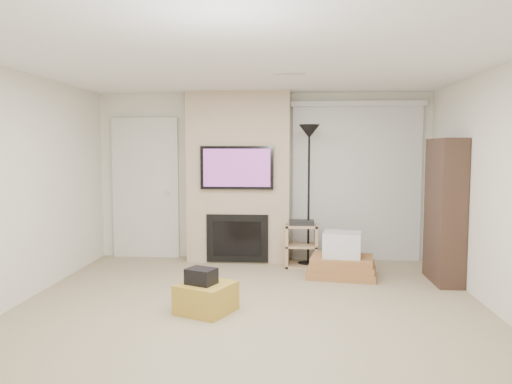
# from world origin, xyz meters

# --- Properties ---
(floor) EXTENTS (5.00, 5.50, 0.00)m
(floor) POSITION_xyz_m (0.00, 0.00, 0.00)
(floor) COLOR tan
(floor) RESTS_ON ground
(ceiling) EXTENTS (5.00, 5.50, 0.00)m
(ceiling) POSITION_xyz_m (0.00, 0.00, 2.50)
(ceiling) COLOR white
(ceiling) RESTS_ON wall_back
(wall_back) EXTENTS (5.00, 0.00, 2.50)m
(wall_back) POSITION_xyz_m (0.00, 2.75, 1.25)
(wall_back) COLOR white
(wall_back) RESTS_ON ground
(wall_front) EXTENTS (5.00, 0.00, 2.50)m
(wall_front) POSITION_xyz_m (0.00, -2.75, 1.25)
(wall_front) COLOR white
(wall_front) RESTS_ON ground
(hvac_vent) EXTENTS (0.35, 0.18, 0.01)m
(hvac_vent) POSITION_xyz_m (0.40, 0.80, 2.50)
(hvac_vent) COLOR silver
(hvac_vent) RESTS_ON ceiling
(ottoman) EXTENTS (0.66, 0.66, 0.30)m
(ottoman) POSITION_xyz_m (-0.44, 0.16, 0.15)
(ottoman) COLOR #B4902F
(ottoman) RESTS_ON floor
(black_bag) EXTENTS (0.35, 0.32, 0.16)m
(black_bag) POSITION_xyz_m (-0.49, 0.13, 0.38)
(black_bag) COLOR black
(black_bag) RESTS_ON ottoman
(fireplace_wall) EXTENTS (1.50, 0.47, 2.50)m
(fireplace_wall) POSITION_xyz_m (-0.35, 2.54, 1.24)
(fireplace_wall) COLOR #C4AB8C
(fireplace_wall) RESTS_ON floor
(entry_door) EXTENTS (1.02, 0.11, 2.14)m
(entry_door) POSITION_xyz_m (-1.80, 2.71, 1.05)
(entry_door) COLOR silver
(entry_door) RESTS_ON floor
(vertical_blinds) EXTENTS (1.98, 0.10, 2.37)m
(vertical_blinds) POSITION_xyz_m (1.40, 2.70, 1.27)
(vertical_blinds) COLOR silver
(vertical_blinds) RESTS_ON floor
(floor_lamp) EXTENTS (0.30, 0.30, 2.01)m
(floor_lamp) POSITION_xyz_m (0.68, 2.31, 1.58)
(floor_lamp) COLOR black
(floor_lamp) RESTS_ON floor
(av_stand) EXTENTS (0.45, 0.38, 0.66)m
(av_stand) POSITION_xyz_m (0.58, 2.22, 0.35)
(av_stand) COLOR tan
(av_stand) RESTS_ON floor
(box_stack) EXTENTS (0.97, 0.79, 0.59)m
(box_stack) POSITION_xyz_m (1.10, 1.69, 0.22)
(box_stack) COLOR #A26C3C
(box_stack) RESTS_ON floor
(bookshelf) EXTENTS (0.30, 0.80, 1.80)m
(bookshelf) POSITION_xyz_m (2.34, 1.52, 0.90)
(bookshelf) COLOR #36241C
(bookshelf) RESTS_ON floor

